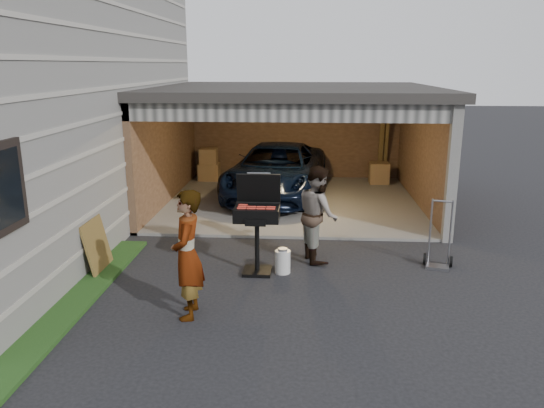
{
  "coord_description": "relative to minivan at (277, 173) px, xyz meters",
  "views": [
    {
      "loc": [
        1.1,
        -6.64,
        3.42
      ],
      "look_at": [
        0.53,
        1.9,
        1.15
      ],
      "focal_mm": 35.0,
      "sensor_mm": 36.0,
      "label": 1
    }
  ],
  "objects": [
    {
      "name": "plywood_panel",
      "position": [
        -2.72,
        -5.32,
        -0.22
      ],
      "size": [
        0.23,
        0.82,
        0.9
      ],
      "primitive_type": "cube",
      "rotation": [
        0.0,
        -0.21,
        0.0
      ],
      "color": "brown",
      "rests_on": "ground"
    },
    {
      "name": "woman",
      "position": [
        -0.82,
        -6.84,
        0.23
      ],
      "size": [
        0.49,
        0.69,
        1.81
      ],
      "primitive_type": "imported",
      "rotation": [
        0.0,
        0.0,
        -1.48
      ],
      "color": "#ADBBDA",
      "rests_on": "ground"
    },
    {
      "name": "man",
      "position": [
        0.99,
        -4.5,
        0.18
      ],
      "size": [
        0.85,
        0.98,
        1.71
      ],
      "primitive_type": "imported",
      "rotation": [
        0.0,
        0.0,
        1.84
      ],
      "color": "#482F1C",
      "rests_on": "ground"
    },
    {
      "name": "propane_tank",
      "position": [
        0.4,
        -5.18,
        -0.48
      ],
      "size": [
        0.31,
        0.31,
        0.39
      ],
      "primitive_type": "cylinder",
      "rotation": [
        0.0,
        0.0,
        -0.23
      ],
      "color": "silver",
      "rests_on": "ground"
    },
    {
      "name": "ground",
      "position": [
        -0.32,
        -6.9,
        -0.67
      ],
      "size": [
        80.0,
        80.0,
        0.0
      ],
      "primitive_type": "plane",
      "color": "black",
      "rests_on": "ground"
    },
    {
      "name": "bbq_grill",
      "position": [
        -0.02,
        -5.17,
        0.31
      ],
      "size": [
        0.74,
        0.65,
        1.65
      ],
      "color": "black",
      "rests_on": "ground"
    },
    {
      "name": "hand_truck",
      "position": [
        3.09,
        -4.72,
        -0.44
      ],
      "size": [
        0.52,
        0.45,
        1.19
      ],
      "rotation": [
        0.0,
        0.0,
        -0.25
      ],
      "color": "slate",
      "rests_on": "ground"
    },
    {
      "name": "groundcover_strip",
      "position": [
        -2.57,
        -7.9,
        -0.64
      ],
      "size": [
        0.5,
        8.0,
        0.06
      ],
      "primitive_type": "cube",
      "color": "#193814",
      "rests_on": "ground"
    },
    {
      "name": "minivan",
      "position": [
        0.0,
        0.0,
        0.0
      ],
      "size": [
        2.75,
        5.05,
        1.34
      ],
      "primitive_type": "imported",
      "rotation": [
        0.0,
        0.0,
        -0.11
      ],
      "color": "black",
      "rests_on": "ground"
    },
    {
      "name": "garage",
      "position": [
        0.44,
        -0.11,
        1.2
      ],
      "size": [
        6.8,
        6.3,
        2.9
      ],
      "color": "#605E59",
      "rests_on": "ground"
    }
  ]
}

